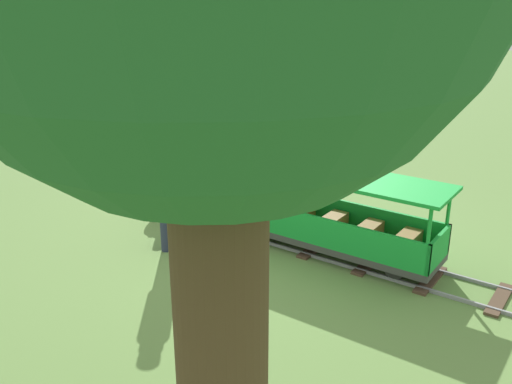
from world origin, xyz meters
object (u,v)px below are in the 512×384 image
at_px(passenger_car, 331,220).
at_px(park_bench, 305,146).
at_px(conductor_person, 167,174).
at_px(locomotive, 197,182).

xyz_separation_m(passenger_car, park_bench, (2.83, 2.04, -0.01)).
xyz_separation_m(passenger_car, conductor_person, (-1.02, 1.66, 0.54)).
xyz_separation_m(locomotive, conductor_person, (-1.02, -0.45, 0.47)).
distance_m(conductor_person, park_bench, 3.91).
height_order(locomotive, conductor_person, conductor_person).
height_order(conductor_person, park_bench, conductor_person).
bearing_deg(park_bench, locomotive, 178.63).
bearing_deg(passenger_car, park_bench, 35.82).
relative_size(conductor_person, park_bench, 1.24).
distance_m(locomotive, passenger_car, 2.11).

